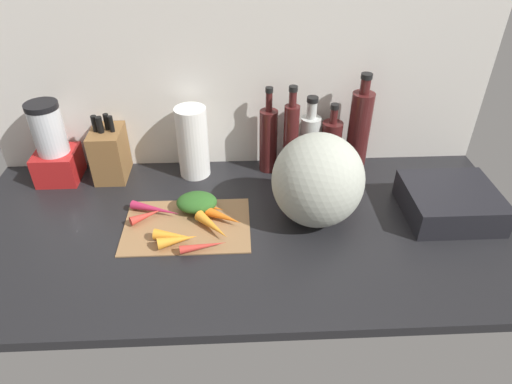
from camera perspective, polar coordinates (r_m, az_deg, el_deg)
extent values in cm
cube|color=black|center=(138.48, -1.59, -4.62)|extent=(170.00, 80.00, 3.00)
cube|color=silver|center=(155.57, -2.14, 13.69)|extent=(170.00, 3.00, 60.00)
cube|color=#997047|center=(138.05, -8.72, -4.22)|extent=(37.90, 25.64, 0.80)
cone|color=orange|center=(131.85, -10.31, -5.49)|extent=(12.18, 5.40, 3.27)
cone|color=orange|center=(136.96, -4.03, -3.18)|extent=(11.72, 8.78, 3.00)
cone|color=orange|center=(130.25, -9.93, -6.00)|extent=(11.65, 6.06, 3.42)
cone|color=orange|center=(133.72, -5.50, -4.29)|extent=(11.12, 12.65, 3.33)
cone|color=red|center=(141.40, -13.70, -2.91)|extent=(9.97, 7.71, 2.75)
cone|color=red|center=(127.98, -6.70, -6.82)|extent=(13.36, 4.98, 2.45)
cone|color=#B2264C|center=(143.30, -12.60, -2.14)|extent=(16.15, 8.12, 2.79)
cone|color=orange|center=(141.56, -6.34, -1.80)|extent=(11.97, 7.11, 3.26)
ellipsoid|color=#2D6023|center=(141.81, -7.50, -1.29)|extent=(12.65, 9.73, 5.35)
ellipsoid|color=#B2B7A8|center=(132.57, 7.81, 1.46)|extent=(27.08, 26.56, 28.42)
cube|color=brown|center=(162.74, -17.97, 4.63)|extent=(10.38, 14.57, 17.66)
cylinder|color=black|center=(158.05, -19.71, 8.14)|extent=(1.91, 1.91, 5.50)
cylinder|color=black|center=(156.74, -19.15, 8.03)|extent=(2.10, 2.10, 5.50)
cylinder|color=black|center=(158.05, -18.34, 8.43)|extent=(1.81, 1.81, 5.50)
cylinder|color=black|center=(156.09, -17.83, 8.19)|extent=(1.58, 1.58, 5.50)
cube|color=red|center=(169.32, -23.68, 3.12)|extent=(13.74, 13.74, 10.63)
cylinder|color=silver|center=(163.30, -24.77, 7.03)|extent=(10.30, 10.30, 15.83)
cylinder|color=black|center=(159.78, -25.55, 9.79)|extent=(10.51, 10.51, 1.80)
cylinder|color=white|center=(155.66, -7.99, 6.24)|extent=(10.54, 10.54, 25.04)
cylinder|color=#471919|center=(157.31, 1.57, 6.45)|extent=(6.21, 6.21, 22.74)
cylinder|color=#471919|center=(150.74, 1.66, 11.34)|extent=(2.23, 2.23, 6.65)
cylinder|color=black|center=(149.10, 1.69, 12.79)|extent=(2.57, 2.57, 1.60)
cylinder|color=#471919|center=(153.32, 4.40, 6.29)|extent=(5.08, 5.08, 26.32)
cylinder|color=#471919|center=(146.33, 4.68, 11.67)|extent=(2.47, 2.47, 5.13)
cylinder|color=black|center=(145.01, 4.74, 12.89)|extent=(2.84, 2.84, 1.60)
cylinder|color=silver|center=(159.41, 6.74, 6.05)|extent=(6.96, 6.96, 20.00)
cylinder|color=silver|center=(153.53, 7.07, 10.26)|extent=(3.36, 3.36, 5.86)
cylinder|color=black|center=(152.00, 7.18, 11.53)|extent=(3.86, 3.86, 1.60)
cylinder|color=#471919|center=(159.99, 9.39, 5.64)|extent=(7.07, 7.07, 18.64)
cylinder|color=#471919|center=(154.53, 9.81, 9.47)|extent=(2.52, 2.52, 5.13)
cylinder|color=black|center=(153.11, 9.94, 10.60)|extent=(2.90, 2.90, 1.60)
cylinder|color=#471919|center=(159.37, 12.81, 7.23)|extent=(7.49, 7.49, 29.08)
cylinder|color=#471919|center=(152.31, 13.66, 12.88)|extent=(3.25, 3.25, 5.04)
cylinder|color=black|center=(151.13, 13.83, 14.04)|extent=(3.74, 3.74, 1.60)
cube|color=black|center=(151.19, 23.29, -1.20)|extent=(27.33, 24.89, 8.99)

